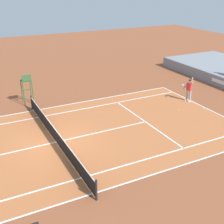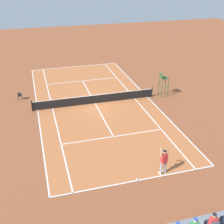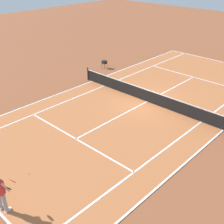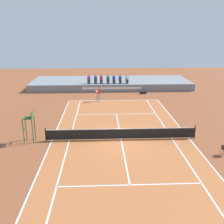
{
  "view_description": "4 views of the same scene",
  "coord_description": "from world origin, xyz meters",
  "views": [
    {
      "loc": [
        16.07,
        -4.39,
        9.03
      ],
      "look_at": [
        -0.55,
        4.09,
        1.0
      ],
      "focal_mm": 49.16,
      "sensor_mm": 36.0,
      "label": 1
    },
    {
      "loc": [
        5.62,
        25.64,
        12.34
      ],
      "look_at": [
        -0.55,
        4.09,
        1.0
      ],
      "focal_mm": 47.66,
      "sensor_mm": 36.0,
      "label": 2
    },
    {
      "loc": [
        -10.66,
        14.89,
        8.86
      ],
      "look_at": [
        -0.55,
        4.09,
        1.0
      ],
      "focal_mm": 46.95,
      "sensor_mm": 36.0,
      "label": 3
    },
    {
      "loc": [
        -1.56,
        -18.93,
        8.38
      ],
      "look_at": [
        -0.55,
        4.09,
        1.0
      ],
      "focal_mm": 41.38,
      "sensor_mm": 36.0,
      "label": 4
    }
  ],
  "objects": [
    {
      "name": "ground_plane",
      "position": [
        0.0,
        0.0,
        0.0
      ],
      "size": [
        80.0,
        80.0,
        0.0
      ],
      "primitive_type": "plane",
      "color": "brown"
    },
    {
      "name": "court",
      "position": [
        0.0,
        0.0,
        0.01
      ],
      "size": [
        11.08,
        23.88,
        0.03
      ],
      "color": "#B76638",
      "rests_on": "ground"
    },
    {
      "name": "net",
      "position": [
        0.0,
        0.0,
        0.52
      ],
      "size": [
        11.98,
        0.1,
        1.07
      ],
      "color": "black",
      "rests_on": "ground"
    },
    {
      "name": "tennis_player",
      "position": [
        -1.82,
        11.66,
        0.99
      ],
      "size": [
        0.74,
        0.73,
        2.08
      ],
      "color": "#9E9EA3",
      "rests_on": "ground"
    },
    {
      "name": "tennis_ball",
      "position": [
        -0.63,
        9.81,
        0.03
      ],
      "size": [
        0.07,
        0.07,
        0.07
      ],
      "primitive_type": "sphere",
      "color": "#D1E533",
      "rests_on": "ground"
    },
    {
      "name": "ball_hopper",
      "position": [
        7.01,
        -2.98,
        0.57
      ],
      "size": [
        0.36,
        0.36,
        0.7
      ],
      "color": "black",
      "rests_on": "ground"
    }
  ]
}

